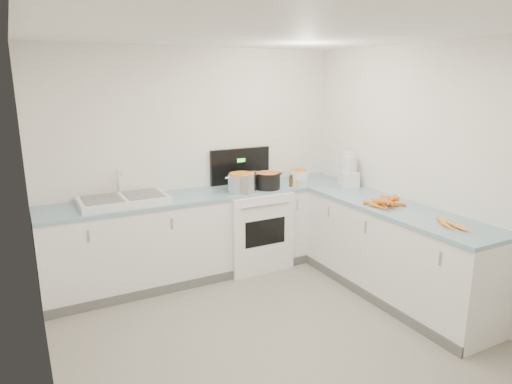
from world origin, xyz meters
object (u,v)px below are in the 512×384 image
stove (251,226)px  steel_pot (242,184)px  sink (123,200)px  black_pot (268,182)px  extract_bottle (291,182)px  mixing_bowl (299,175)px  spice_jar (298,184)px  food_processor (349,172)px

stove → steel_pot: stove is taller
stove → sink: (-1.45, 0.02, 0.50)m
sink → steel_pot: (1.27, -0.14, 0.06)m
black_pot → extract_bottle: bearing=-6.4°
steel_pot → black_pot: steel_pot is taller
mixing_bowl → spice_jar: mixing_bowl is taller
sink → food_processor: (2.50, -0.46, 0.13)m
stove → spice_jar: (0.50, -0.22, 0.51)m
sink → steel_pot: 1.28m
mixing_bowl → spice_jar: (-0.24, -0.34, -0.02)m
stove → food_processor: stove is taller
steel_pot → black_pot: 0.33m
steel_pot → extract_bottle: size_ratio=2.70×
stove → mixing_bowl: stove is taller
sink → black_pot: (1.59, -0.14, 0.04)m
stove → mixing_bowl: size_ratio=5.40×
stove → sink: 1.54m
sink → mixing_bowl: (2.18, 0.10, 0.02)m
black_pot → spice_jar: size_ratio=3.50×
black_pot → steel_pot: bearing=-179.7°
sink → mixing_bowl: sink is taller
sink → spice_jar: size_ratio=10.50×
steel_pot → spice_jar: steel_pot is taller
sink → steel_pot: sink is taller
stove → mixing_bowl: (0.73, 0.12, 0.52)m
mixing_bowl → black_pot: bearing=-157.5°
extract_bottle → stove: bearing=160.4°
black_pot → mixing_bowl: 0.64m
stove → extract_bottle: size_ratio=11.79×
steel_pot → food_processor: size_ratio=0.78×
stove → black_pot: 0.58m
mixing_bowl → extract_bottle: bearing=-136.5°
black_pot → food_processor: 0.96m
steel_pot → spice_jar: size_ratio=3.80×
sink → extract_bottle: size_ratio=7.46×
stove → steel_pot: (-0.18, -0.13, 0.56)m
black_pot → extract_bottle: size_ratio=2.49×
extract_bottle → spice_jar: size_ratio=1.41×
black_pot → spice_jar: bearing=-15.5°
steel_pot → extract_bottle: 0.62m
sink → black_pot: size_ratio=3.00×
sink → food_processor: food_processor is taller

